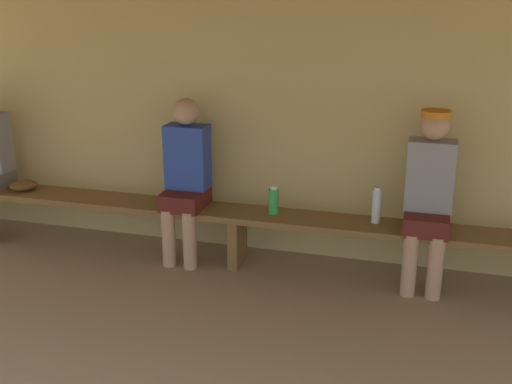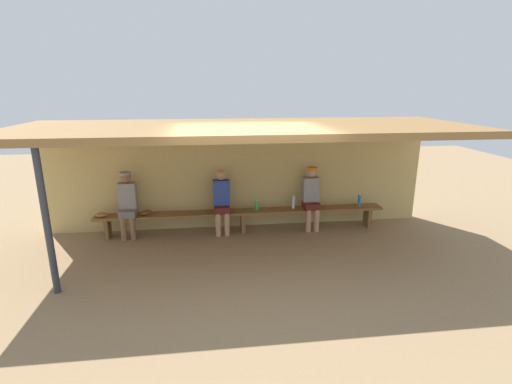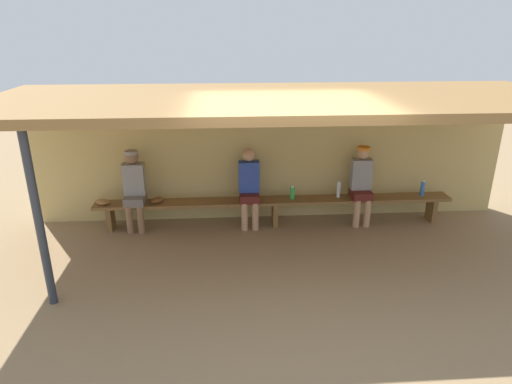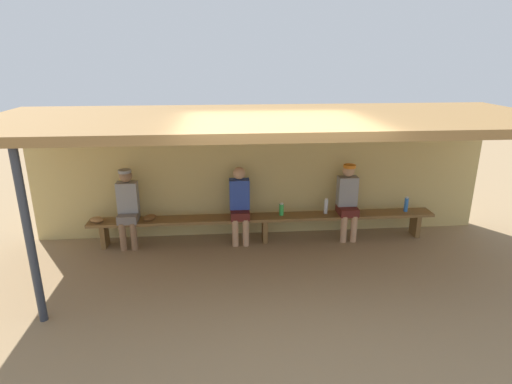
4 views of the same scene
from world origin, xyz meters
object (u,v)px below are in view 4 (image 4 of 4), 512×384
at_px(player_leftmost, 128,205).
at_px(water_bottle_orange, 326,206).
at_px(water_bottle_green, 281,209).
at_px(water_bottle_clear, 406,204).
at_px(baseball_glove_worn, 97,220).
at_px(baseball_glove_tan, 150,217).
at_px(bench, 265,220).
at_px(player_middle, 348,198).
at_px(player_in_red, 240,202).
at_px(support_post, 29,239).

bearing_deg(player_leftmost, water_bottle_orange, 0.68).
xyz_separation_m(water_bottle_green, water_bottle_clear, (2.25, -0.00, 0.02)).
relative_size(water_bottle_clear, baseball_glove_worn, 1.14).
height_order(baseball_glove_tan, baseball_glove_worn, same).
distance_m(water_bottle_green, baseball_glove_worn, 3.13).
bearing_deg(bench, player_middle, 0.14).
bearing_deg(water_bottle_clear, water_bottle_green, 179.98).
relative_size(player_in_red, water_bottle_orange, 4.75).
relative_size(support_post, bench, 0.37).
relative_size(water_bottle_clear, baseball_glove_tan, 1.14).
relative_size(water_bottle_orange, water_bottle_clear, 1.03).
relative_size(player_in_red, player_leftmost, 0.99).
bearing_deg(bench, player_leftmost, 179.91).
height_order(water_bottle_clear, baseball_glove_worn, water_bottle_clear).
bearing_deg(baseball_glove_worn, player_leftmost, 24.53).
relative_size(support_post, player_leftmost, 1.64).
height_order(water_bottle_orange, water_bottle_green, water_bottle_orange).
xyz_separation_m(water_bottle_orange, baseball_glove_tan, (-3.06, -0.05, -0.09)).
height_order(bench, player_leftmost, player_leftmost).
relative_size(support_post, water_bottle_orange, 7.83).
bearing_deg(baseball_glove_worn, player_middle, 21.45).
bearing_deg(water_bottle_clear, player_middle, -179.10).
bearing_deg(player_in_red, baseball_glove_tan, -179.74).
bearing_deg(water_bottle_green, player_in_red, -178.56).
height_order(player_middle, water_bottle_orange, player_middle).
xyz_separation_m(bench, water_bottle_green, (0.30, 0.02, 0.18)).
bearing_deg(player_middle, water_bottle_orange, 173.74).
bearing_deg(support_post, bench, 35.16).
bearing_deg(player_in_red, water_bottle_orange, 1.54).
height_order(water_bottle_orange, baseball_glove_tan, water_bottle_orange).
height_order(player_leftmost, water_bottle_green, player_leftmost).
height_order(player_in_red, player_leftmost, player_leftmost).
xyz_separation_m(support_post, baseball_glove_worn, (0.15, 2.07, -0.60)).
distance_m(water_bottle_green, water_bottle_clear, 2.25).
relative_size(bench, water_bottle_green, 26.59).
xyz_separation_m(bench, baseball_glove_tan, (-1.97, -0.00, 0.12)).
distance_m(support_post, water_bottle_clear, 5.94).
xyz_separation_m(bench, water_bottle_orange, (1.09, 0.04, 0.21)).
bearing_deg(baseball_glove_worn, player_in_red, 21.78).
bearing_deg(water_bottle_orange, baseball_glove_worn, -178.94).
relative_size(bench, water_bottle_clear, 21.91).
relative_size(bench, player_middle, 4.46).
distance_m(water_bottle_green, baseball_glove_tan, 2.26).
distance_m(bench, baseball_glove_tan, 1.97).
relative_size(player_leftmost, water_bottle_orange, 4.78).
height_order(support_post, water_bottle_green, support_post).
relative_size(bench, water_bottle_orange, 21.34).
bearing_deg(support_post, baseball_glove_tan, 64.15).
xyz_separation_m(player_in_red, water_bottle_orange, (1.52, 0.04, -0.13)).
height_order(water_bottle_orange, baseball_glove_worn, water_bottle_orange).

